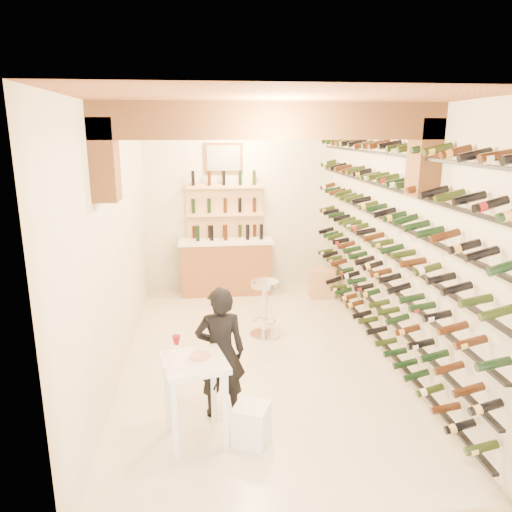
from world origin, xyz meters
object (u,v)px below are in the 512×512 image
at_px(white_stool, 251,424).
at_px(crate_lower, 321,290).
at_px(wine_rack, 375,240).
at_px(tasting_table, 195,374).
at_px(back_counter, 226,265).
at_px(person, 220,352).
at_px(chrome_barstool, 265,305).

distance_m(white_stool, crate_lower, 4.39).
distance_m(wine_rack, tasting_table, 3.04).
height_order(back_counter, person, person).
bearing_deg(wine_rack, person, -147.26).
height_order(wine_rack, back_counter, wine_rack).
relative_size(wine_rack, chrome_barstool, 6.77).
bearing_deg(wine_rack, chrome_barstool, 156.15).
bearing_deg(crate_lower, person, -118.86).
distance_m(chrome_barstool, crate_lower, 2.05).
bearing_deg(back_counter, chrome_barstool, -77.31).
bearing_deg(person, white_stool, 115.48).
xyz_separation_m(back_counter, chrome_barstool, (0.46, -2.04, -0.05)).
distance_m(back_counter, person, 4.00).
xyz_separation_m(white_stool, person, (-0.27, 0.52, 0.51)).
bearing_deg(white_stool, tasting_table, 167.94).
relative_size(person, crate_lower, 3.23).
height_order(white_stool, person, person).
distance_m(wine_rack, back_counter, 3.38).
bearing_deg(person, chrome_barstool, -111.98).
distance_m(back_counter, crate_lower, 1.80).
bearing_deg(person, wine_rack, -149.18).
relative_size(tasting_table, white_stool, 2.59).
bearing_deg(tasting_table, chrome_barstool, 55.06).
xyz_separation_m(wine_rack, person, (-2.08, -1.34, -0.84)).
height_order(wine_rack, crate_lower, wine_rack).
distance_m(tasting_table, chrome_barstool, 2.55).
xyz_separation_m(white_stool, crate_lower, (1.68, 4.06, -0.07)).
xyz_separation_m(tasting_table, crate_lower, (2.21, 3.94, -0.56)).
relative_size(wine_rack, person, 4.02).
bearing_deg(chrome_barstool, wine_rack, -23.85).
xyz_separation_m(person, crate_lower, (1.95, 3.54, -0.58)).
bearing_deg(tasting_table, back_counter, 70.86).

